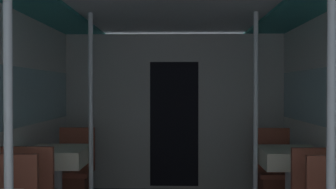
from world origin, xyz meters
The scene contains 9 objects.
bulkhead_far centered at (0.00, 3.81, 1.02)m, with size 2.89×0.09×2.06m.
support_pole_left_0 centered at (-0.78, 0.64, 1.03)m, with size 0.04×0.04×2.06m.
dining_table_left_1 centered at (-1.11, 2.38, 0.64)m, with size 0.57×0.57×0.76m.
chair_left_far_1 centered at (-1.11, 2.92, 0.28)m, with size 0.40×0.40×0.88m.
support_pole_left_1 centered at (-0.78, 2.38, 1.03)m, with size 0.04×0.04×2.06m.
support_pole_right_0 centered at (0.78, 0.64, 1.03)m, with size 0.04×0.04×2.06m.
dining_table_right_1 centered at (1.11, 2.38, 0.64)m, with size 0.57×0.57×0.76m.
chair_right_far_1 centered at (1.11, 2.92, 0.28)m, with size 0.40×0.40×0.88m.
support_pole_right_1 centered at (0.78, 2.38, 1.03)m, with size 0.04×0.04×2.06m.
Camera 1 is at (0.05, -1.17, 1.33)m, focal length 40.00 mm.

